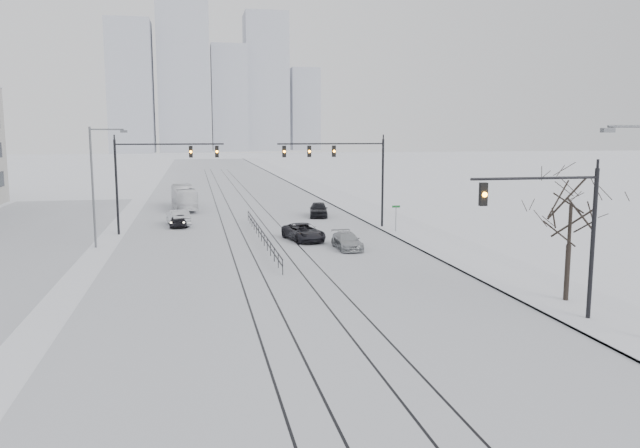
{
  "coord_description": "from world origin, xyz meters",
  "views": [
    {
      "loc": [
        -5.12,
        -18.6,
        8.55
      ],
      "look_at": [
        2.14,
        17.17,
        3.2
      ],
      "focal_mm": 35.0,
      "sensor_mm": 36.0,
      "label": 1
    }
  ],
  "objects_px": {
    "bare_tree": "(571,215)",
    "sedan_sb_inner": "(179,220)",
    "sedan_nb_front": "(304,232)",
    "sedan_sb_outer": "(178,218)",
    "sedan_nb_far": "(319,210)",
    "sedan_nb_right": "(347,241)",
    "traffic_mast_near": "(562,224)",
    "box_truck": "(184,198)"
  },
  "relations": [
    {
      "from": "sedan_nb_front",
      "to": "sedan_sb_outer",
      "type": "bearing_deg",
      "value": 122.29
    },
    {
      "from": "sedan_sb_outer",
      "to": "sedan_nb_far",
      "type": "xyz_separation_m",
      "value": [
        13.96,
        3.45,
        0.01
      ]
    },
    {
      "from": "sedan_nb_right",
      "to": "box_truck",
      "type": "bearing_deg",
      "value": 113.22
    },
    {
      "from": "box_truck",
      "to": "bare_tree",
      "type": "bearing_deg",
      "value": 108.81
    },
    {
      "from": "bare_tree",
      "to": "box_truck",
      "type": "distance_m",
      "value": 47.96
    },
    {
      "from": "sedan_nb_right",
      "to": "sedan_nb_far",
      "type": "bearing_deg",
      "value": 84.55
    },
    {
      "from": "sedan_sb_outer",
      "to": "sedan_nb_right",
      "type": "height_order",
      "value": "sedan_sb_outer"
    },
    {
      "from": "traffic_mast_near",
      "to": "sedan_nb_right",
      "type": "xyz_separation_m",
      "value": [
        -4.91,
        19.51,
        -3.95
      ]
    },
    {
      "from": "sedan_nb_right",
      "to": "box_truck",
      "type": "xyz_separation_m",
      "value": [
        -12.13,
        27.21,
        0.72
      ]
    },
    {
      "from": "bare_tree",
      "to": "sedan_sb_inner",
      "type": "bearing_deg",
      "value": 123.01
    },
    {
      "from": "bare_tree",
      "to": "box_truck",
      "type": "bearing_deg",
      "value": 113.99
    },
    {
      "from": "sedan_nb_front",
      "to": "box_truck",
      "type": "height_order",
      "value": "box_truck"
    },
    {
      "from": "traffic_mast_near",
      "to": "sedan_sb_inner",
      "type": "bearing_deg",
      "value": 117.42
    },
    {
      "from": "sedan_nb_far",
      "to": "box_truck",
      "type": "height_order",
      "value": "box_truck"
    },
    {
      "from": "bare_tree",
      "to": "traffic_mast_near",
      "type": "bearing_deg",
      "value": -128.76
    },
    {
      "from": "sedan_sb_inner",
      "to": "sedan_nb_far",
      "type": "height_order",
      "value": "sedan_nb_far"
    },
    {
      "from": "sedan_sb_outer",
      "to": "box_truck",
      "type": "relative_size",
      "value": 0.48
    },
    {
      "from": "bare_tree",
      "to": "sedan_nb_far",
      "type": "height_order",
      "value": "bare_tree"
    },
    {
      "from": "sedan_nb_far",
      "to": "traffic_mast_near",
      "type": "bearing_deg",
      "value": -74.26
    },
    {
      "from": "sedan_nb_front",
      "to": "sedan_nb_right",
      "type": "xyz_separation_m",
      "value": [
        2.52,
        -4.25,
        -0.07
      ]
    },
    {
      "from": "bare_tree",
      "to": "sedan_sb_inner",
      "type": "relative_size",
      "value": 1.55
    },
    {
      "from": "sedan_sb_inner",
      "to": "sedan_nb_front",
      "type": "bearing_deg",
      "value": 139.46
    },
    {
      "from": "traffic_mast_near",
      "to": "bare_tree",
      "type": "height_order",
      "value": "traffic_mast_near"
    },
    {
      "from": "bare_tree",
      "to": "box_truck",
      "type": "height_order",
      "value": "bare_tree"
    },
    {
      "from": "traffic_mast_near",
      "to": "sedan_nb_far",
      "type": "height_order",
      "value": "traffic_mast_near"
    },
    {
      "from": "traffic_mast_near",
      "to": "sedan_nb_far",
      "type": "distance_m",
      "value": 37.88
    },
    {
      "from": "bare_tree",
      "to": "sedan_nb_front",
      "type": "xyz_separation_m",
      "value": [
        -9.85,
        20.76,
        -3.8
      ]
    },
    {
      "from": "sedan_nb_right",
      "to": "sedan_sb_outer",
      "type": "bearing_deg",
      "value": 129.82
    },
    {
      "from": "bare_tree",
      "to": "sedan_sb_inner",
      "type": "distance_m",
      "value": 36.39
    },
    {
      "from": "traffic_mast_near",
      "to": "sedan_nb_right",
      "type": "distance_m",
      "value": 20.51
    },
    {
      "from": "sedan_sb_inner",
      "to": "sedan_sb_outer",
      "type": "bearing_deg",
      "value": -77.76
    },
    {
      "from": "sedan_sb_outer",
      "to": "sedan_nb_front",
      "type": "bearing_deg",
      "value": 123.01
    },
    {
      "from": "sedan_nb_front",
      "to": "box_truck",
      "type": "distance_m",
      "value": 24.9
    },
    {
      "from": "bare_tree",
      "to": "sedan_sb_outer",
      "type": "distance_m",
      "value": 37.05
    },
    {
      "from": "sedan_nb_front",
      "to": "sedan_nb_far",
      "type": "distance_m",
      "value": 14.33
    },
    {
      "from": "traffic_mast_near",
      "to": "sedan_sb_outer",
      "type": "distance_m",
      "value": 38.46
    },
    {
      "from": "sedan_nb_right",
      "to": "sedan_nb_far",
      "type": "relative_size",
      "value": 0.94
    },
    {
      "from": "traffic_mast_near",
      "to": "sedan_sb_inner",
      "type": "xyz_separation_m",
      "value": [
        -17.3,
        33.35,
        -3.89
      ]
    },
    {
      "from": "bare_tree",
      "to": "sedan_sb_outer",
      "type": "relative_size",
      "value": 1.33
    },
    {
      "from": "sedan_sb_outer",
      "to": "sedan_nb_far",
      "type": "relative_size",
      "value": 1.03
    },
    {
      "from": "sedan_sb_inner",
      "to": "sedan_nb_front",
      "type": "relative_size",
      "value": 0.8
    },
    {
      "from": "box_truck",
      "to": "sedan_nb_far",
      "type": "bearing_deg",
      "value": 140.74
    }
  ]
}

